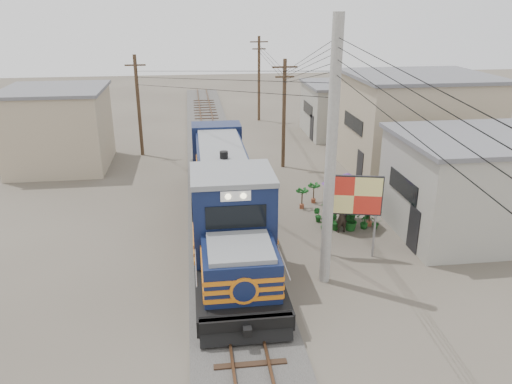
{
  "coord_description": "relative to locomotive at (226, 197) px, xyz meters",
  "views": [
    {
      "loc": [
        -1.4,
        -17.16,
        10.29
      ],
      "look_at": [
        1.35,
        3.82,
        2.2
      ],
      "focal_mm": 35.0,
      "sensor_mm": 36.0,
      "label": 1
    }
  ],
  "objects": [
    {
      "name": "power_lines",
      "position": [
        -0.14,
        4.21,
        5.73
      ],
      "size": [
        9.65,
        19.0,
        3.3
      ],
      "color": "black",
      "rests_on": "ground"
    },
    {
      "name": "wooden_pole_far",
      "position": [
        4.8,
        23.71,
        2.1
      ],
      "size": [
        1.6,
        0.24,
        7.5
      ],
      "color": "#4C3826",
      "rests_on": "ground"
    },
    {
      "name": "shophouse_mid",
      "position": [
        12.5,
        7.71,
        1.28
      ],
      "size": [
        8.4,
        7.35,
        6.2
      ],
      "color": "tan",
      "rests_on": "ground"
    },
    {
      "name": "wooden_pole_mid",
      "position": [
        4.5,
        9.71,
        1.85
      ],
      "size": [
        1.6,
        0.24,
        7.0
      ],
      "color": "#4C3826",
      "rests_on": "ground"
    },
    {
      "name": "market_umbrella",
      "position": [
        5.83,
        0.21,
        0.53
      ],
      "size": [
        3.08,
        3.08,
        2.69
      ],
      "rotation": [
        0.0,
        0.0,
        -0.32
      ],
      "color": "black",
      "rests_on": "ground"
    },
    {
      "name": "shophouse_back",
      "position": [
        11.0,
        17.71,
        0.28
      ],
      "size": [
        6.3,
        6.3,
        4.2
      ],
      "color": "gray",
      "rests_on": "ground"
    },
    {
      "name": "plant_nursery",
      "position": [
        5.74,
        0.15,
        -1.33
      ],
      "size": [
        3.12,
        2.1,
        1.13
      ],
      "color": "#164D19",
      "rests_on": "ground"
    },
    {
      "name": "wooden_pole_left",
      "position": [
        -5.0,
        13.71,
        1.85
      ],
      "size": [
        1.6,
        0.24,
        7.0
      ],
      "color": "#4C3826",
      "rests_on": "ground"
    },
    {
      "name": "shophouse_front",
      "position": [
        11.5,
        -1.29,
        0.53
      ],
      "size": [
        7.35,
        6.3,
        4.7
      ],
      "color": "gray",
      "rests_on": "ground"
    },
    {
      "name": "vendor",
      "position": [
        5.42,
        -0.6,
        -1.03
      ],
      "size": [
        0.64,
        0.47,
        1.6
      ],
      "primitive_type": "imported",
      "rotation": [
        0.0,
        0.0,
        3.3
      ],
      "color": "black",
      "rests_on": "ground"
    },
    {
      "name": "utility_pole_main",
      "position": [
        3.5,
        -4.79,
        3.17
      ],
      "size": [
        0.4,
        0.4,
        10.0
      ],
      "color": "#9E9B93",
      "rests_on": "ground"
    },
    {
      "name": "shophouse_left",
      "position": [
        -10.0,
        11.71,
        0.78
      ],
      "size": [
        6.3,
        6.3,
        5.2
      ],
      "color": "tan",
      "rests_on": "ground"
    },
    {
      "name": "track",
      "position": [
        0.0,
        5.71,
        -1.57
      ],
      "size": [
        1.15,
        70.0,
        0.12
      ],
      "color": "#51331E",
      "rests_on": "ground"
    },
    {
      "name": "locomotive",
      "position": [
        0.0,
        0.0,
        0.0
      ],
      "size": [
        3.14,
        17.12,
        4.24
      ],
      "color": "black",
      "rests_on": "ground"
    },
    {
      "name": "ground",
      "position": [
        0.0,
        -4.29,
        -1.83
      ],
      "size": [
        120.0,
        120.0,
        0.0
      ],
      "primitive_type": "plane",
      "color": "#473F35",
      "rests_on": "ground"
    },
    {
      "name": "billboard",
      "position": [
        5.12,
        -2.91,
        0.87
      ],
      "size": [
        2.33,
        0.67,
        3.65
      ],
      "rotation": [
        0.0,
        0.0,
        -0.23
      ],
      "color": "#99999E",
      "rests_on": "ground"
    },
    {
      "name": "ballast",
      "position": [
        0.0,
        5.71,
        -1.75
      ],
      "size": [
        3.6,
        70.0,
        0.16
      ],
      "primitive_type": "cube",
      "color": "#595651",
      "rests_on": "ground"
    }
  ]
}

